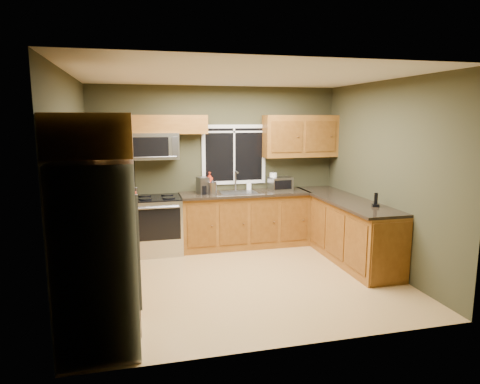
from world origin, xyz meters
name	(u,v)px	position (x,y,z in m)	size (l,w,h in m)	color
floor	(243,279)	(0.00, 0.00, 0.00)	(4.20, 4.20, 0.00)	#AE864C
ceiling	(243,76)	(0.00, 0.00, 2.70)	(4.20, 4.20, 0.00)	white
back_wall	(217,167)	(0.00, 1.80, 1.35)	(4.20, 4.20, 0.00)	#353520
front_wall	(291,210)	(0.00, -1.80, 1.35)	(4.20, 4.20, 0.00)	#353520
left_wall	(73,188)	(-2.10, 0.00, 1.35)	(3.60, 3.60, 0.00)	#353520
right_wall	(385,176)	(2.10, 0.00, 1.35)	(3.60, 3.60, 0.00)	#353520
window	(234,154)	(0.30, 1.78, 1.55)	(1.12, 0.03, 1.02)	white
base_cabinets_left	(105,247)	(-1.80, 0.48, 0.45)	(0.60, 2.65, 0.90)	brown
countertop_left	(106,213)	(-1.78, 0.48, 0.92)	(0.65, 2.65, 0.04)	black
base_cabinets_back	(245,220)	(0.42, 1.50, 0.45)	(2.17, 0.60, 0.90)	brown
countertop_back	(245,193)	(0.42, 1.48, 0.92)	(2.17, 0.65, 0.04)	black
base_cabinets_peninsula	(345,229)	(1.80, 0.54, 0.45)	(0.60, 2.52, 0.90)	brown
countertop_peninsula	(345,200)	(1.78, 0.55, 0.92)	(0.65, 2.50, 0.04)	black
upper_cabinets_left	(89,143)	(-1.94, 0.48, 1.86)	(0.33, 2.65, 0.72)	brown
upper_cabinets_back_left	(166,124)	(-0.85, 1.64, 2.07)	(1.30, 0.33, 0.30)	brown
upper_cabinets_back_right	(300,136)	(1.45, 1.64, 1.86)	(1.30, 0.33, 0.72)	brown
upper_cabinet_over_fridge	(91,134)	(-1.74, -1.30, 2.03)	(0.72, 0.90, 0.38)	brown
refrigerator	(98,255)	(-1.74, -1.30, 0.90)	(0.74, 0.90, 1.80)	#B7B7BC
range	(158,225)	(-1.05, 1.47, 0.47)	(0.76, 0.69, 0.94)	#B7B7BC
microwave	(154,146)	(-1.05, 1.61, 1.73)	(0.76, 0.41, 0.42)	#B7B7BC
sink	(238,192)	(0.30, 1.49, 0.95)	(0.60, 0.42, 0.36)	slate
toaster_oven	(281,184)	(1.06, 1.52, 1.05)	(0.40, 0.32, 0.23)	#B7B7BC
coffee_maker	(203,186)	(-0.29, 1.50, 1.07)	(0.21, 0.25, 0.27)	slate
kettle	(213,188)	(-0.15, 1.42, 1.05)	(0.16, 0.16, 0.24)	#B7B7BC
paper_towel_roll	(273,181)	(0.96, 1.63, 1.09)	(0.15, 0.15, 0.32)	white
soap_bottle_a	(210,182)	(-0.15, 1.67, 1.11)	(0.13, 0.13, 0.33)	red
soap_bottle_b	(249,185)	(0.55, 1.70, 1.03)	(0.08, 0.08, 0.17)	white
soap_bottle_c	(204,187)	(-0.25, 1.70, 1.03)	(0.13, 0.13, 0.17)	white
cordless_phone	(376,203)	(1.90, -0.11, 1.00)	(0.11, 0.11, 0.20)	black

